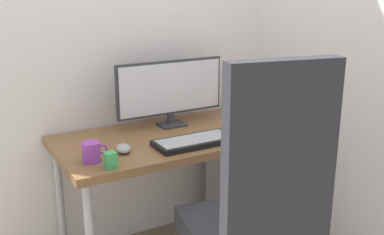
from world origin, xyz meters
The scene contains 10 objects.
desk centered at (0.00, 0.00, 0.65)m, with size 1.36×0.63×0.71m.
office_chair centered at (-0.11, -0.76, 0.60)m, with size 0.64×0.66×1.24m.
filing_cabinet centered at (0.45, -0.05, 0.31)m, with size 0.44×0.48×0.62m.
monitor centered at (-0.01, 0.16, 0.91)m, with size 0.62×0.11×0.36m.
keyboard centered at (-0.05, -0.17, 0.72)m, with size 0.40×0.18×0.03m.
mouse centered at (-0.40, -0.11, 0.73)m, with size 0.07×0.10×0.04m, color #9EA0A5.
pen_holder centered at (0.49, 0.14, 0.76)m, with size 0.09×0.09×0.18m.
notebook centered at (0.50, -0.10, 0.72)m, with size 0.13×0.21×0.03m, color #B23333.
coffee_mug centered at (-0.56, -0.15, 0.75)m, with size 0.12×0.08×0.09m.
desk_clamp_accessory centered at (-0.51, -0.26, 0.74)m, with size 0.05×0.05×0.07m, color #3FAD59.
Camera 1 is at (-1.11, -2.00, 1.46)m, focal length 42.72 mm.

